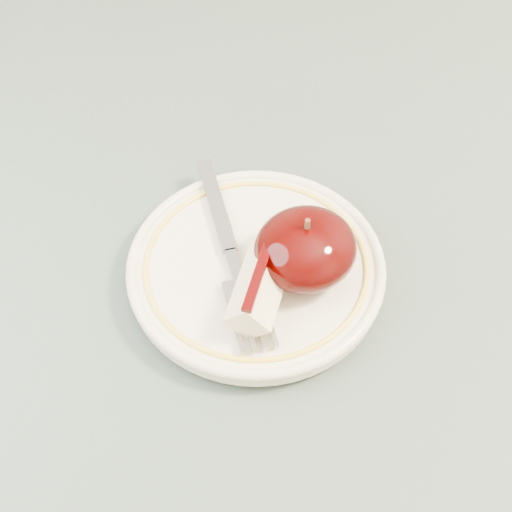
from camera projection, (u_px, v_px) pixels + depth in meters
table at (248, 317)px, 0.64m from camera, size 0.90×0.90×0.75m
plate at (256, 267)px, 0.54m from camera, size 0.20×0.20×0.02m
apple_half at (305, 249)px, 0.52m from camera, size 0.08×0.07×0.06m
apple_wedge at (261, 281)px, 0.51m from camera, size 0.08×0.08×0.04m
fork at (231, 252)px, 0.54m from camera, size 0.09×0.18×0.00m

